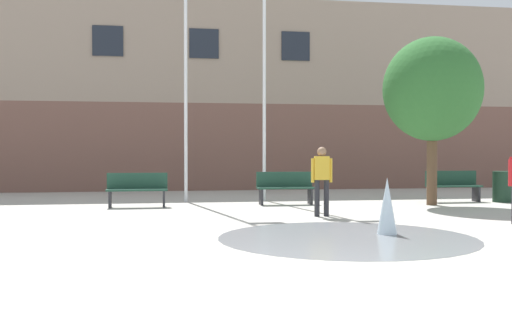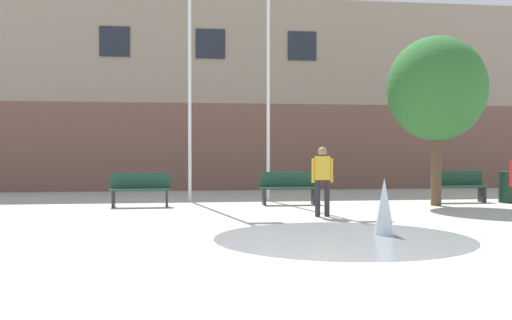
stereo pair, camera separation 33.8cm
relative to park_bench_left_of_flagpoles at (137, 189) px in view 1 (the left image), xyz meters
name	(u,v)px [view 1 (the left image)]	position (x,y,z in m)	size (l,w,h in m)	color
ground_plane	(318,295)	(2.24, -10.12, -0.48)	(100.00, 100.00, 0.00)	#B2ADA3
library_building	(199,100)	(2.24, 9.22, 3.17)	(36.00, 6.05, 7.31)	brown
splash_fountain	(366,223)	(4.18, -6.11, -0.24)	(4.47, 4.47, 1.03)	gray
park_bench_left_of_flagpoles	(137,189)	(0.00, 0.00, 0.00)	(1.60, 0.44, 0.91)	#28282D
park_bench_under_left_flagpole	(285,187)	(4.07, 0.18, 0.00)	(1.60, 0.44, 0.91)	#28282D
park_bench_under_right_flagpole	(453,185)	(9.11, 0.21, 0.00)	(1.60, 0.44, 0.91)	#28282D
adult_watching	(322,176)	(4.26, -2.93, 0.45)	(0.50, 0.26, 1.59)	#28282D
flagpole_left	(187,49)	(1.38, 1.50, 4.02)	(0.80, 0.10, 8.50)	silver
flagpole_right	(265,49)	(3.73, 1.50, 4.06)	(0.80, 0.10, 8.58)	silver
trash_can	(503,187)	(10.49, -0.11, -0.03)	(0.56, 0.56, 0.90)	#193323
street_tree_near_building	(432,90)	(8.03, -0.66, 2.71)	(2.70, 2.70, 4.64)	brown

